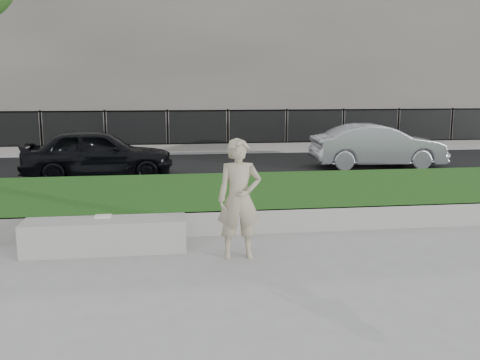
{
  "coord_description": "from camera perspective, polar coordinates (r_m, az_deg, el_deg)",
  "views": [
    {
      "loc": [
        -0.71,
        -7.52,
        2.44
      ],
      "look_at": [
        0.52,
        1.2,
        0.89
      ],
      "focal_mm": 40.0,
      "sensor_mm": 36.0,
      "label": 1
    }
  ],
  "objects": [
    {
      "name": "book",
      "position": [
        8.36,
        -14.42,
        -3.77
      ],
      "size": [
        0.24,
        0.18,
        0.03
      ],
      "primitive_type": "cube",
      "rotation": [
        0.0,
        0.0,
        0.01
      ],
      "color": "#F0E3CF",
      "rests_on": "stone_bench"
    },
    {
      "name": "iron_fence",
      "position": [
        19.63,
        -5.94,
        4.36
      ],
      "size": [
        32.0,
        0.3,
        1.5
      ],
      "color": "slate",
      "rests_on": "far_pavement"
    },
    {
      "name": "car_silver",
      "position": [
        16.51,
        14.48,
        3.54
      ],
      "size": [
        3.98,
        1.56,
        1.29
      ],
      "primitive_type": "imported",
      "rotation": [
        0.0,
        0.0,
        1.52
      ],
      "color": "#989AA1",
      "rests_on": "street"
    },
    {
      "name": "stone_bench",
      "position": [
        8.27,
        -14.16,
        -5.75
      ],
      "size": [
        2.39,
        0.6,
        0.49
      ],
      "primitive_type": "cube",
      "color": "gray",
      "rests_on": "ground"
    },
    {
      "name": "grass_kerb",
      "position": [
        8.88,
        -3.21,
        -4.67
      ],
      "size": [
        34.0,
        0.08,
        0.4
      ],
      "primitive_type": "cube",
      "color": "gray",
      "rests_on": "ground"
    },
    {
      "name": "far_pavement",
      "position": [
        20.67,
        -6.02,
        3.3
      ],
      "size": [
        34.0,
        3.0,
        0.12
      ],
      "primitive_type": "cube",
      "color": "gray",
      "rests_on": "ground"
    },
    {
      "name": "car_dark",
      "position": [
        14.55,
        -14.87,
        2.75
      ],
      "size": [
        3.91,
        1.69,
        1.32
      ],
      "primitive_type": "imported",
      "rotation": [
        0.0,
        0.0,
        1.61
      ],
      "color": "black",
      "rests_on": "street"
    },
    {
      "name": "street",
      "position": [
        16.22,
        -5.44,
        1.34
      ],
      "size": [
        34.0,
        7.0,
        0.04
      ],
      "primitive_type": "cube",
      "color": "black",
      "rests_on": "ground"
    },
    {
      "name": "ground",
      "position": [
        7.94,
        -2.56,
        -7.95
      ],
      "size": [
        90.0,
        90.0,
        0.0
      ],
      "primitive_type": "plane",
      "color": "gray",
      "rests_on": "ground"
    },
    {
      "name": "building_facade",
      "position": [
        27.65,
        -6.77,
        15.21
      ],
      "size": [
        34.0,
        10.0,
        10.0
      ],
      "primitive_type": "cube",
      "color": "#5B5850",
      "rests_on": "ground"
    },
    {
      "name": "man",
      "position": [
        7.61,
        -0.08,
        -2.03
      ],
      "size": [
        0.64,
        0.43,
        1.72
      ],
      "primitive_type": "imported",
      "rotation": [
        0.0,
        0.0,
        -0.03
      ],
      "color": "tan",
      "rests_on": "ground"
    },
    {
      "name": "grass_bank",
      "position": [
        10.78,
        -4.1,
        -2.06
      ],
      "size": [
        34.0,
        4.0,
        0.4
      ],
      "primitive_type": "cube",
      "color": "black",
      "rests_on": "ground"
    }
  ]
}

